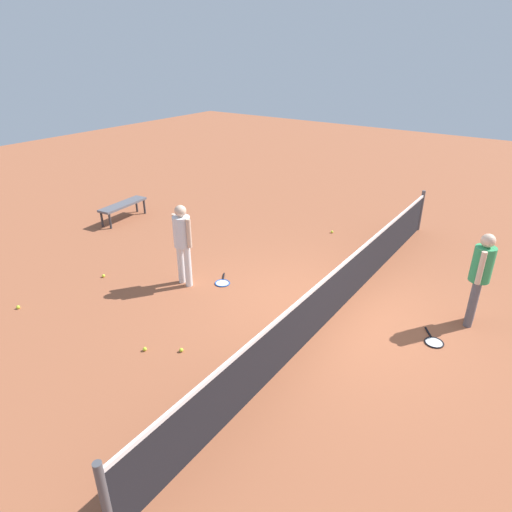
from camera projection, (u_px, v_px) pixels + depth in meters
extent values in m
plane|color=#9E5638|center=(335.00, 313.00, 8.10)|extent=(40.00, 40.00, 0.00)
cylinder|color=#4C4C51|center=(421.00, 211.00, 11.56)|extent=(0.09, 0.09, 1.07)
cylinder|color=#4C4C51|center=(106.00, 503.00, 4.17)|extent=(0.09, 0.09, 1.07)
cube|color=black|center=(337.00, 292.00, 7.90)|extent=(10.00, 0.02, 0.91)
cube|color=white|center=(339.00, 268.00, 7.69)|extent=(10.00, 0.04, 0.06)
cylinder|color=white|center=(181.00, 264.00, 9.00)|extent=(0.16, 0.16, 0.85)
cylinder|color=white|center=(188.00, 267.00, 8.87)|extent=(0.16, 0.16, 0.85)
cylinder|color=white|center=(182.00, 232.00, 8.62)|extent=(0.38, 0.38, 0.62)
cylinder|color=beige|center=(175.00, 228.00, 8.74)|extent=(0.10, 0.10, 0.58)
cylinder|color=beige|center=(189.00, 233.00, 8.48)|extent=(0.10, 0.10, 0.58)
sphere|color=beige|center=(180.00, 211.00, 8.43)|extent=(0.26, 0.26, 0.23)
cylinder|color=#595960|center=(474.00, 299.00, 7.73)|extent=(0.15, 0.15, 0.85)
cylinder|color=#595960|center=(472.00, 305.00, 7.56)|extent=(0.15, 0.15, 0.85)
cylinder|color=#339959|center=(482.00, 264.00, 7.33)|extent=(0.36, 0.36, 0.62)
cylinder|color=beige|center=(484.00, 258.00, 7.49)|extent=(0.09, 0.09, 0.58)
cylinder|color=beige|center=(481.00, 268.00, 7.16)|extent=(0.09, 0.09, 0.58)
sphere|color=beige|center=(488.00, 241.00, 7.15)|extent=(0.24, 0.24, 0.23)
torus|color=blue|center=(222.00, 283.00, 9.11)|extent=(0.44, 0.44, 0.02)
cylinder|color=silver|center=(222.00, 283.00, 9.11)|extent=(0.37, 0.37, 0.00)
cylinder|color=black|center=(224.00, 276.00, 9.36)|extent=(0.25, 0.18, 0.03)
torus|color=black|center=(434.00, 342.00, 7.29)|extent=(0.44, 0.44, 0.02)
cylinder|color=silver|center=(434.00, 342.00, 7.29)|extent=(0.37, 0.37, 0.00)
cylinder|color=black|center=(428.00, 332.00, 7.54)|extent=(0.25, 0.19, 0.03)
sphere|color=#C6E033|center=(103.00, 276.00, 9.35)|extent=(0.07, 0.07, 0.07)
sphere|color=#C6E033|center=(145.00, 349.00, 7.10)|extent=(0.07, 0.07, 0.07)
sphere|color=#C6E033|center=(332.00, 232.00, 11.56)|extent=(0.07, 0.07, 0.07)
sphere|color=#C6E033|center=(181.00, 350.00, 7.07)|extent=(0.07, 0.07, 0.07)
sphere|color=#C6E033|center=(18.00, 307.00, 8.23)|extent=(0.07, 0.07, 0.07)
cube|color=#595960|center=(123.00, 205.00, 12.26)|extent=(1.53, 0.56, 0.06)
cylinder|color=#333338|center=(137.00, 205.00, 12.96)|extent=(0.07, 0.07, 0.42)
cylinder|color=#333338|center=(102.00, 219.00, 11.90)|extent=(0.07, 0.07, 0.42)
cylinder|color=#333338|center=(144.00, 207.00, 12.83)|extent=(0.07, 0.07, 0.42)
cylinder|color=#333338|center=(110.00, 221.00, 11.77)|extent=(0.07, 0.07, 0.42)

